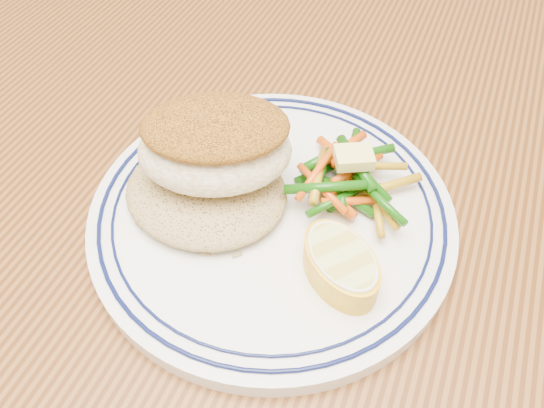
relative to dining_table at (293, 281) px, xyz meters
The scene contains 7 objects.
dining_table is the anchor object (origin of this frame).
plate 0.11m from the dining_table, 139.13° to the right, with size 0.27×0.27×0.02m.
rice_pilaf 0.14m from the dining_table, 159.79° to the right, with size 0.12×0.11×0.02m, color #9B814D.
fish_fillet 0.17m from the dining_table, behind, with size 0.13×0.12×0.06m.
vegetable_pile 0.13m from the dining_table, 42.75° to the left, with size 0.09×0.10×0.03m.
butter_pat 0.15m from the dining_table, 41.03° to the left, with size 0.03×0.02×0.01m, color #F9EA7A.
lemon_wedge 0.14m from the dining_table, 46.08° to the right, with size 0.09×0.09×0.03m.
Camera 1 is at (0.08, -0.25, 1.07)m, focal length 35.00 mm.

